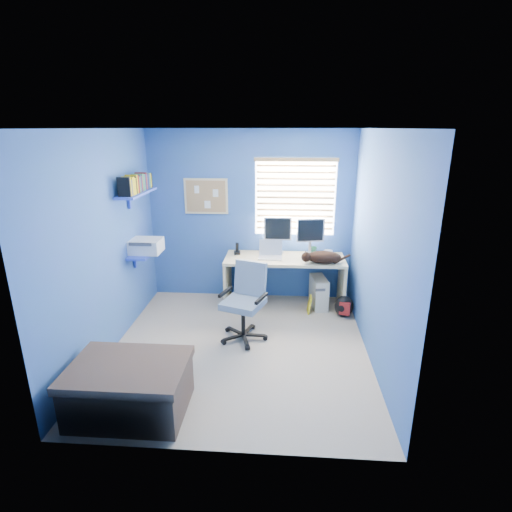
# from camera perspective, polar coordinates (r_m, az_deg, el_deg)

# --- Properties ---
(floor) EXTENTS (3.00, 3.20, 0.00)m
(floor) POSITION_cam_1_polar(r_m,az_deg,el_deg) (4.89, -2.36, -13.01)
(floor) COLOR #B8AB96
(floor) RESTS_ON ground
(ceiling) EXTENTS (3.00, 3.20, 0.00)m
(ceiling) POSITION_cam_1_polar(r_m,az_deg,el_deg) (4.19, -2.81, 17.75)
(ceiling) COLOR white
(ceiling) RESTS_ON wall_back
(wall_back) EXTENTS (3.00, 0.01, 2.50)m
(wall_back) POSITION_cam_1_polar(r_m,az_deg,el_deg) (5.92, -0.80, 5.62)
(wall_back) COLOR #3368A5
(wall_back) RESTS_ON ground
(wall_front) EXTENTS (3.00, 0.01, 2.50)m
(wall_front) POSITION_cam_1_polar(r_m,az_deg,el_deg) (2.90, -6.19, -7.95)
(wall_front) COLOR #3368A5
(wall_front) RESTS_ON ground
(wall_left) EXTENTS (0.01, 3.20, 2.50)m
(wall_left) POSITION_cam_1_polar(r_m,az_deg,el_deg) (4.79, -20.71, 1.46)
(wall_left) COLOR #3368A5
(wall_left) RESTS_ON ground
(wall_right) EXTENTS (0.01, 3.20, 2.50)m
(wall_right) POSITION_cam_1_polar(r_m,az_deg,el_deg) (4.47, 16.93, 0.73)
(wall_right) COLOR #3368A5
(wall_right) RESTS_ON ground
(desk) EXTENTS (1.70, 0.65, 0.74)m
(desk) POSITION_cam_1_polar(r_m,az_deg,el_deg) (5.83, 4.04, -3.68)
(desk) COLOR beige
(desk) RESTS_ON floor
(laptop) EXTENTS (0.33, 0.26, 0.22)m
(laptop) POSITION_cam_1_polar(r_m,az_deg,el_deg) (5.64, 2.05, 0.79)
(laptop) COLOR silver
(laptop) RESTS_ON desk
(monitor_left) EXTENTS (0.40, 0.13, 0.54)m
(monitor_left) POSITION_cam_1_polar(r_m,az_deg,el_deg) (5.84, 3.11, 3.01)
(monitor_left) COLOR silver
(monitor_left) RESTS_ON desk
(monitor_right) EXTENTS (0.41, 0.19, 0.54)m
(monitor_right) POSITION_cam_1_polar(r_m,az_deg,el_deg) (5.80, 7.76, 2.76)
(monitor_right) COLOR silver
(monitor_right) RESTS_ON desk
(phone) EXTENTS (0.11, 0.12, 0.17)m
(phone) POSITION_cam_1_polar(r_m,az_deg,el_deg) (5.83, -2.72, 1.07)
(phone) COLOR black
(phone) RESTS_ON desk
(mug) EXTENTS (0.10, 0.09, 0.10)m
(mug) POSITION_cam_1_polar(r_m,az_deg,el_deg) (5.91, 8.15, 0.80)
(mug) COLOR #2B7047
(mug) RESTS_ON desk
(cd_spindle) EXTENTS (0.13, 0.13, 0.07)m
(cd_spindle) POSITION_cam_1_polar(r_m,az_deg,el_deg) (5.89, 10.27, 0.47)
(cd_spindle) COLOR silver
(cd_spindle) RESTS_ON desk
(cat) EXTENTS (0.52, 0.35, 0.17)m
(cat) POSITION_cam_1_polar(r_m,az_deg,el_deg) (5.51, 9.67, -0.16)
(cat) COLOR black
(cat) RESTS_ON desk
(tower_pc) EXTENTS (0.26, 0.47, 0.45)m
(tower_pc) POSITION_cam_1_polar(r_m,az_deg,el_deg) (5.89, 8.94, -5.15)
(tower_pc) COLOR beige
(tower_pc) RESTS_ON floor
(drawer_boxes) EXTENTS (0.35, 0.28, 0.54)m
(drawer_boxes) POSITION_cam_1_polar(r_m,az_deg,el_deg) (5.86, -1.15, -4.57)
(drawer_boxes) COLOR tan
(drawer_boxes) RESTS_ON floor
(yellow_book) EXTENTS (0.03, 0.17, 0.24)m
(yellow_book) POSITION_cam_1_polar(r_m,az_deg,el_deg) (5.74, 7.64, -6.87)
(yellow_book) COLOR yellow
(yellow_book) RESTS_ON floor
(backpack) EXTENTS (0.31, 0.27, 0.31)m
(backpack) POSITION_cam_1_polar(r_m,az_deg,el_deg) (5.69, 12.45, -7.02)
(backpack) COLOR black
(backpack) RESTS_ON floor
(bed_corner) EXTENTS (1.01, 0.72, 0.48)m
(bed_corner) POSITION_cam_1_polar(r_m,az_deg,el_deg) (4.00, -17.56, -17.55)
(bed_corner) COLOR brown
(bed_corner) RESTS_ON floor
(office_chair) EXTENTS (0.71, 0.71, 0.95)m
(office_chair) POSITION_cam_1_polar(r_m,az_deg,el_deg) (4.96, -1.60, -7.89)
(office_chair) COLOR black
(office_chair) RESTS_ON floor
(window_blinds) EXTENTS (1.15, 0.05, 1.10)m
(window_blinds) POSITION_cam_1_polar(r_m,az_deg,el_deg) (5.82, 5.62, 8.32)
(window_blinds) COLOR white
(window_blinds) RESTS_ON ground
(corkboard) EXTENTS (0.64, 0.02, 0.52)m
(corkboard) POSITION_cam_1_polar(r_m,az_deg,el_deg) (5.94, -7.16, 8.46)
(corkboard) COLOR beige
(corkboard) RESTS_ON ground
(wall_shelves) EXTENTS (0.42, 0.90, 1.05)m
(wall_shelves) POSITION_cam_1_polar(r_m,az_deg,el_deg) (5.36, -16.24, 5.61)
(wall_shelves) COLOR blue
(wall_shelves) RESTS_ON ground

